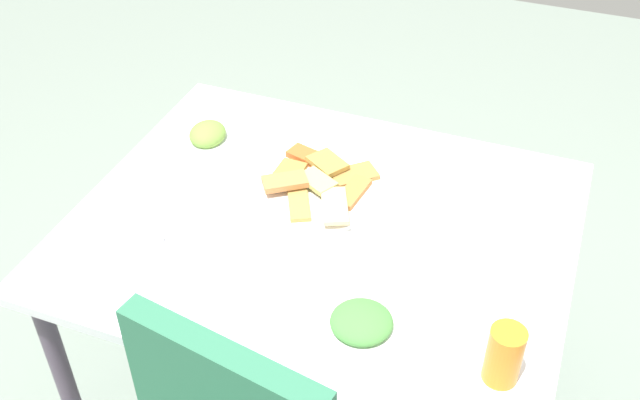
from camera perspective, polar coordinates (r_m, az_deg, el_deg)
name	(u,v)px	position (r m, az deg, el deg)	size (l,w,h in m)	color
dining_table	(322,247)	(1.76, 0.13, -3.61)	(1.11, 0.91, 0.72)	white
pide_platter	(318,186)	(1.80, -0.14, 1.07)	(0.32, 0.32, 0.04)	white
salad_plate_greens	(361,324)	(1.48, 3.16, -9.38)	(0.21, 0.21, 0.04)	white
salad_plate_rice	(208,137)	(1.98, -8.49, 4.77)	(0.19, 0.19, 0.06)	white
soda_can	(504,355)	(1.40, 13.77, -11.35)	(0.07, 0.07, 0.12)	orange
paper_napkin	(133,227)	(1.75, -13.98, -2.03)	(0.16, 0.16, 0.00)	white
fork	(137,221)	(1.76, -13.69, -1.57)	(0.17, 0.01, 0.01)	silver
spoon	(128,231)	(1.73, -14.31, -2.30)	(0.18, 0.01, 0.01)	silver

